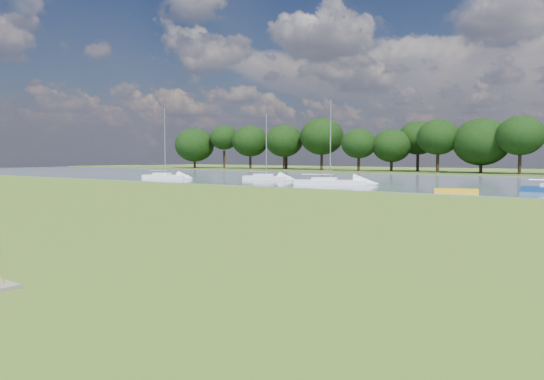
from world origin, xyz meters
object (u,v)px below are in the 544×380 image
Objects in this scene: kayak at (456,191)px; sailboat_2 at (266,176)px; sailboat_5 at (329,180)px; sailboat_1 at (165,175)px.

sailboat_2 is (-25.54, 8.98, 0.26)m from kayak.
sailboat_2 is at bearing 144.65° from kayak.
sailboat_5 reaches higher than sailboat_2.
sailboat_1 reaches higher than sailboat_5.
sailboat_2 is at bearing 134.29° from sailboat_5.
sailboat_1 is at bearing 157.64° from sailboat_5.
sailboat_2 is 0.94× the size of sailboat_5.
sailboat_1 reaches higher than sailboat_2.
kayak is at bearing -24.74° from sailboat_2.
sailboat_1 is 13.22m from sailboat_2.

